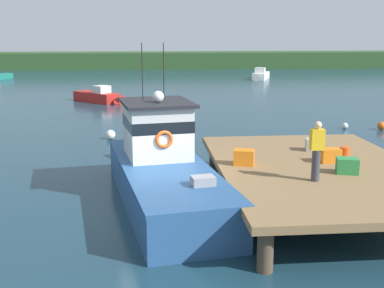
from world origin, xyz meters
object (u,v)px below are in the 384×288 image
Objects in this scene: crate_single_far at (330,155)px; moored_boat_off_the_point at (261,75)px; deckhand_by_the_boat at (317,150)px; crate_single_by_cleat at (244,157)px; crate_stack_mid_dock at (315,145)px; main_fishing_boat at (161,167)px; mooring_buoy_outer at (111,135)px; moored_boat_outer_mooring at (99,96)px; crate_stack_near_edge at (347,166)px; bait_bucket at (345,152)px; mooring_buoy_inshore at (345,126)px; mooring_buoy_spare_mooring at (382,126)px.

crate_single_far is 0.11× the size of moored_boat_off_the_point.
deckhand_by_the_boat is (-1.12, -1.88, 0.65)m from crate_single_far.
crate_single_by_cleat is 3.18m from crate_stack_mid_dock.
main_fishing_boat reaches higher than mooring_buoy_outer.
crate_single_by_cleat reaches higher than moored_boat_outer_mooring.
mooring_buoy_outer is at bearing 104.01° from main_fishing_boat.
crate_stack_near_edge reaches higher than bait_bucket.
crate_stack_mid_dock is 1.28× the size of mooring_buoy_outer.
crate_stack_mid_dock is at bearing -100.50° from moored_boat_off_the_point.
main_fishing_boat reaches higher than crate_stack_near_edge.
mooring_buoy_spare_mooring reaches higher than mooring_buoy_inshore.
moored_boat_off_the_point is (7.30, 39.39, -0.93)m from crate_stack_mid_dock.
bait_bucket is 1.03× the size of mooring_buoy_inshore.
crate_stack_mid_dock is at bearing -117.93° from mooring_buoy_inshore.
main_fishing_boat reaches higher than bait_bucket.
crate_stack_mid_dock is 11.01m from mooring_buoy_inshore.
deckhand_by_the_boat is at bearing -115.71° from mooring_buoy_inshore.
crate_single_by_cleat reaches higher than bait_bucket.
crate_single_by_cleat is 24.26m from moored_boat_outer_mooring.
mooring_buoy_inshore is 12.71m from mooring_buoy_outer.
deckhand_by_the_boat is 3.63× the size of mooring_buoy_spare_mooring.
crate_stack_mid_dock reaches higher than moored_boat_off_the_point.
moored_boat_outer_mooring is 13.79m from mooring_buoy_outer.
mooring_buoy_outer is (-7.45, 9.59, -1.18)m from crate_single_far.
bait_bucket is at bearing 52.95° from deckhand_by_the_boat.
crate_single_far is at bearing -6.28° from main_fishing_boat.
main_fishing_boat is at bearing 160.64° from crate_stack_near_edge.
main_fishing_boat is 5.24m from crate_single_far.
bait_bucket is 40.94m from moored_boat_off_the_point.
moored_boat_off_the_point is at bearing 72.73° from main_fishing_boat.
bait_bucket is 0.72× the size of mooring_buoy_outer.
moored_boat_outer_mooring is at bearing 111.78° from crate_single_far.
mooring_buoy_spare_mooring is at bearing 59.71° from crate_stack_near_edge.
moored_boat_outer_mooring is at bearing 108.00° from deckhand_by_the_boat.
deckhand_by_the_boat is at bearing -127.05° from bait_bucket.
crate_single_far is 25.05m from moored_boat_outer_mooring.
moored_boat_outer_mooring is 24.26m from moored_boat_off_the_point.
deckhand_by_the_boat reaches higher than moored_boat_outer_mooring.
crate_stack_mid_dock is at bearing 30.04° from crate_single_by_cleat.
crate_stack_mid_dock is at bearing 88.53° from crate_single_far.
main_fishing_boat reaches higher than crate_single_far.
crate_single_by_cleat reaches higher than crate_stack_near_edge.
main_fishing_boat is at bearing -169.84° from crate_stack_mid_dock.
mooring_buoy_outer reaches higher than mooring_buoy_spare_mooring.
bait_bucket is 0.06× the size of moored_boat_off_the_point.
moored_boat_outer_mooring is (-9.33, 21.74, -0.96)m from crate_stack_mid_dock.
mooring_buoy_spare_mooring is (16.31, -12.54, -0.22)m from moored_boat_outer_mooring.
deckhand_by_the_boat is 13.22m from mooring_buoy_outer.
main_fishing_boat is 16.61× the size of crate_stack_mid_dock.
main_fishing_boat is 22.18× the size of mooring_buoy_spare_mooring.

